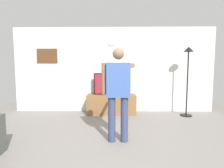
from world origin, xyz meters
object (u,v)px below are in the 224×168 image
(wall_clock, at_px, (112,42))
(person_standing_nearer_lamp, at_px, (118,89))
(floor_lamp, at_px, (188,67))
(television, at_px, (111,84))
(framed_picture, at_px, (47,56))
(tv_stand, at_px, (111,104))

(wall_clock, height_order, person_standing_nearer_lamp, wall_clock)
(wall_clock, height_order, floor_lamp, wall_clock)
(television, height_order, framed_picture, framed_picture)
(wall_clock, xyz_separation_m, framed_picture, (-2.07, 0.00, -0.44))
(wall_clock, relative_size, floor_lamp, 0.12)
(floor_lamp, xyz_separation_m, person_standing_nearer_lamp, (-2.05, -1.78, -0.43))
(tv_stand, relative_size, floor_lamp, 0.73)
(television, bearing_deg, wall_clock, 90.00)
(floor_lamp, bearing_deg, wall_clock, 167.36)
(television, relative_size, person_standing_nearer_lamp, 0.61)
(person_standing_nearer_lamp, bearing_deg, tv_stand, 94.80)
(wall_clock, relative_size, framed_picture, 0.37)
(framed_picture, height_order, floor_lamp, framed_picture)
(framed_picture, relative_size, floor_lamp, 0.33)
(framed_picture, xyz_separation_m, person_standing_nearer_lamp, (2.24, -2.28, -0.79))
(wall_clock, xyz_separation_m, floor_lamp, (2.22, -0.50, -0.80))
(television, distance_m, framed_picture, 2.26)
(framed_picture, distance_m, person_standing_nearer_lamp, 3.29)
(tv_stand, xyz_separation_m, person_standing_nearer_lamp, (0.17, -1.99, 0.71))
(television, xyz_separation_m, person_standing_nearer_lamp, (0.17, -2.03, 0.08))
(person_standing_nearer_lamp, bearing_deg, wall_clock, 94.19)
(tv_stand, distance_m, person_standing_nearer_lamp, 2.12)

